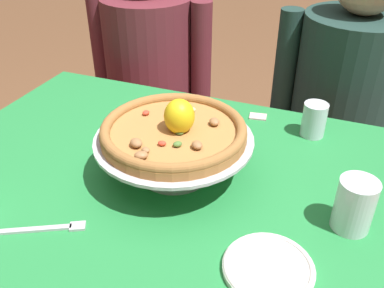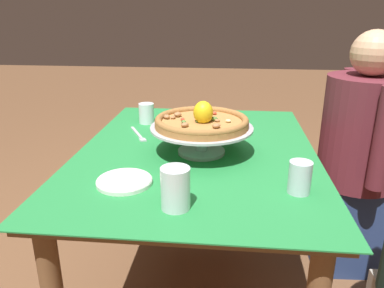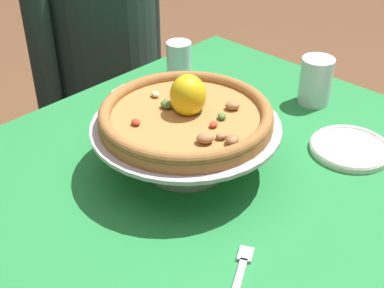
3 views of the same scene
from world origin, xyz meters
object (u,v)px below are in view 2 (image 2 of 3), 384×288
pizza (202,121)px  water_glass_front_left (147,115)px  sugar_packet (303,169)px  water_glass_side_right (176,191)px  dinner_fork (138,135)px  pizza_stand (202,134)px  diner_left (357,160)px  water_glass_back_right (300,179)px  side_plate (124,181)px

pizza → water_glass_front_left: pizza is taller
pizza → sugar_packet: size_ratio=6.70×
water_glass_side_right → pizza: bearing=174.9°
dinner_fork → sugar_packet: 0.69m
dinner_fork → water_glass_side_right: bearing=22.5°
pizza_stand → dinner_fork: (-0.17, -0.28, -0.07)m
pizza → diner_left: bearing=120.7°
water_glass_side_right → dinner_fork: (-0.58, -0.24, -0.05)m
water_glass_back_right → diner_left: (-0.70, 0.40, -0.21)m
pizza_stand → side_plate: (0.28, -0.21, -0.06)m
pizza_stand → water_glass_side_right: (0.41, -0.04, -0.02)m
pizza → dinner_fork: pizza is taller
water_glass_back_right → pizza_stand: bearing=-133.1°
sugar_packet → pizza: bearing=-109.2°
water_glass_side_right → dinner_fork: water_glass_side_right is taller
pizza_stand → sugar_packet: (0.12, 0.34, -0.07)m
water_glass_front_left → side_plate: bearing=6.2°
side_plate → sugar_packet: (-0.16, 0.56, -0.01)m
water_glass_front_left → diner_left: 1.01m
water_glass_front_left → sugar_packet: size_ratio=1.84×
water_glass_side_right → water_glass_front_left: size_ratio=1.25×
water_glass_side_right → diner_left: bearing=138.2°
pizza_stand → water_glass_front_left: size_ratio=4.02×
pizza_stand → pizza: 0.05m
side_plate → water_glass_front_left: bearing=-173.8°
side_plate → diner_left: diner_left is taller
diner_left → water_glass_side_right: bearing=-41.8°
water_glass_front_left → sugar_packet: bearing=52.7°
water_glass_back_right → diner_left: size_ratio=0.08×
pizza → dinner_fork: bearing=-122.2°
pizza_stand → dinner_fork: size_ratio=2.01×
pizza → sugar_packet: bearing=70.8°
dinner_fork → side_plate: bearing=8.3°
water_glass_front_left → side_plate: water_glass_front_left is taller
pizza_stand → dinner_fork: 0.34m
water_glass_side_right → sugar_packet: size_ratio=2.30×
side_plate → water_glass_side_right: bearing=53.6°
water_glass_front_left → pizza_stand: bearing=38.4°
pizza → dinner_fork: size_ratio=1.82×
pizza_stand → water_glass_back_right: bearing=46.9°
diner_left → water_glass_front_left: bearing=-86.4°
water_glass_side_right → water_glass_back_right: 0.36m
pizza → side_plate: 0.37m
pizza_stand → dinner_fork: pizza_stand is taller
pizza_stand → water_glass_back_right: size_ratio=3.90×
pizza_stand → water_glass_front_left: 0.45m
pizza_stand → water_glass_side_right: water_glass_side_right is taller
water_glass_front_left → dinner_fork: size_ratio=0.50×
sugar_packet → diner_left: diner_left is taller
dinner_fork → diner_left: size_ratio=0.16×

